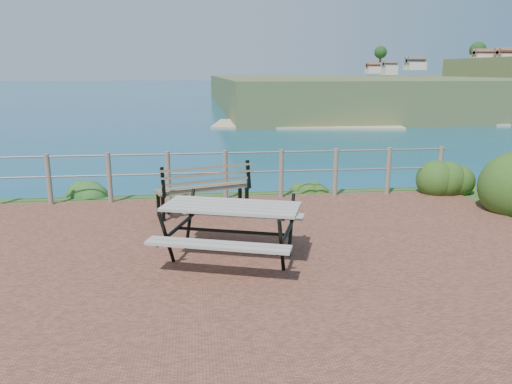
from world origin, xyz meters
TOP-DOWN VIEW (x-y plane):
  - ground at (0.00, 0.00)m, footprint 10.00×7.00m
  - ocean at (0.00, 200.00)m, footprint 1200.00×1200.00m
  - safety_railing at (0.00, 3.35)m, footprint 9.40×0.10m
  - picnic_table at (-0.13, -0.02)m, footprint 1.99×1.53m
  - park_bench at (-0.47, 2.32)m, footprint 1.78×0.95m
  - shrub_right_edge at (4.74, 3.35)m, footprint 1.06×1.06m
  - shrub_lip_west at (-2.88, 4.08)m, footprint 0.75×0.75m
  - shrub_lip_east at (1.87, 3.99)m, footprint 0.73×0.73m

SIDE VIEW (x-z plane):
  - ground at x=0.00m, z-range -0.06..0.06m
  - ocean at x=0.00m, z-range 0.00..0.00m
  - shrub_right_edge at x=4.74m, z-range -0.75..0.75m
  - shrub_lip_west at x=-2.88m, z-range -0.24..0.24m
  - shrub_lip_east at x=1.87m, z-range -0.22..0.22m
  - picnic_table at x=-0.13m, z-range 0.11..0.89m
  - safety_railing at x=0.00m, z-range 0.07..1.07m
  - park_bench at x=-0.47m, z-range 0.15..1.13m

